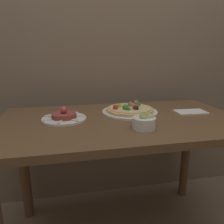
{
  "coord_description": "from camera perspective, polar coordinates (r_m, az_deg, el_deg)",
  "views": [
    {
      "loc": [
        -0.27,
        -0.69,
        1.06
      ],
      "look_at": [
        -0.05,
        0.34,
        0.77
      ],
      "focal_mm": 35.0,
      "sensor_mm": 36.0,
      "label": 1
    }
  ],
  "objects": [
    {
      "name": "tartare_plate",
      "position": [
        1.13,
        -12.4,
        -1.28
      ],
      "size": [
        0.22,
        0.22,
        0.07
      ],
      "color": "white",
      "rests_on": "dining_table"
    },
    {
      "name": "pizza_plate",
      "position": [
        1.23,
        4.67,
        0.55
      ],
      "size": [
        0.31,
        0.31,
        0.06
      ],
      "color": "white",
      "rests_on": "dining_table"
    },
    {
      "name": "napkin",
      "position": [
        1.31,
        19.85,
        0.01
      ],
      "size": [
        0.17,
        0.11,
        0.01
      ],
      "color": "white",
      "rests_on": "dining_table"
    },
    {
      "name": "dining_table",
      "position": [
        1.16,
        2.51,
        -6.92
      ],
      "size": [
        1.24,
        0.69,
        0.73
      ],
      "color": "brown",
      "rests_on": "ground_plane"
    },
    {
      "name": "back_wall",
      "position": [
        1.55,
        -1.81,
        24.17
      ],
      "size": [
        8.0,
        0.05,
        2.6
      ],
      "color": "#84705B",
      "rests_on": "ground_plane"
    },
    {
      "name": "small_bowl",
      "position": [
        0.98,
        8.43,
        -2.51
      ],
      "size": [
        0.1,
        0.1,
        0.07
      ],
      "color": "white",
      "rests_on": "dining_table"
    }
  ]
}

